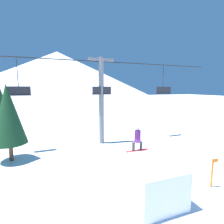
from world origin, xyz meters
TOP-DOWN VIEW (x-y plane):
  - ground_plane at (0.00, 0.00)m, footprint 220.00×220.00m
  - mountain_ridge at (0.00, 65.24)m, footprint 82.64×82.64m
  - snow_ramp at (-0.26, -0.38)m, footprint 2.32×3.58m
  - snowboarder at (-0.01, 0.99)m, footprint 1.40×0.35m
  - chairlift at (0.16, 8.37)m, footprint 24.48×0.48m
  - pine_tree_near at (-7.36, 6.77)m, footprint 2.40×2.40m
  - trail_marker at (3.43, -1.07)m, footprint 0.41×0.10m

SIDE VIEW (x-z plane):
  - ground_plane at x=0.00m, z-range 0.00..0.00m
  - trail_marker at x=3.43m, z-range 0.06..1.68m
  - snow_ramp at x=-0.26m, z-range 0.00..1.81m
  - snowboarder at x=-0.01m, z-range 1.81..3.19m
  - pine_tree_near at x=-7.36m, z-range 0.64..6.33m
  - chairlift at x=0.16m, z-range 0.60..8.76m
  - mountain_ridge at x=0.00m, z-range 0.00..19.24m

